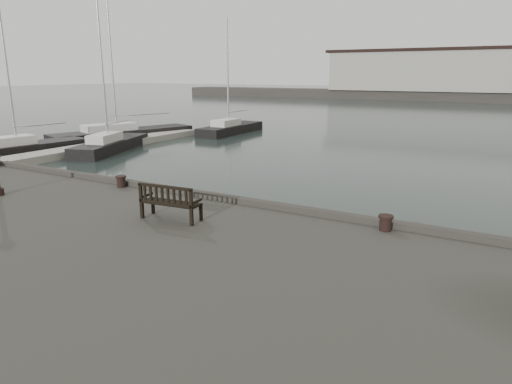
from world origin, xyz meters
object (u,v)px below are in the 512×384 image
(bollard_right, at_px, (385,223))
(yacht_c, at_px, (112,148))
(bench, at_px, (171,209))
(yacht_d, at_px, (231,131))
(bollard_left, at_px, (121,182))
(yacht_a, at_px, (24,152))
(yacht_b, at_px, (124,136))

(bollard_right, relative_size, yacht_c, 0.04)
(bench, bearing_deg, yacht_d, 114.05)
(yacht_d, bearing_deg, bollard_left, -67.00)
(yacht_a, height_order, yacht_d, yacht_a)
(yacht_a, relative_size, yacht_b, 0.74)
(bench, height_order, bollard_right, bench)
(bollard_left, bearing_deg, yacht_b, 135.44)
(bollard_left, bearing_deg, bollard_right, 0.00)
(yacht_c, height_order, yacht_d, yacht_c)
(yacht_c, bearing_deg, yacht_b, 108.06)
(bench, relative_size, yacht_a, 0.15)
(bollard_left, distance_m, yacht_d, 27.91)
(bollard_right, bearing_deg, yacht_b, 147.39)
(yacht_a, xyz_separation_m, yacht_d, (6.04, 17.43, -0.01))
(yacht_c, bearing_deg, yacht_d, 61.52)
(yacht_b, relative_size, yacht_d, 1.47)
(bollard_left, bearing_deg, yacht_c, 138.22)
(bollard_left, relative_size, yacht_a, 0.03)
(yacht_d, bearing_deg, yacht_c, -100.49)
(bollard_left, relative_size, bollard_right, 1.00)
(bollard_right, xyz_separation_m, yacht_a, (-27.19, 7.91, -1.52))
(bollard_right, bearing_deg, bollard_left, 180.00)
(yacht_c, bearing_deg, yacht_a, -152.51)
(bench, height_order, yacht_c, yacht_c)
(yacht_a, bearing_deg, yacht_b, 98.12)
(yacht_b, bearing_deg, yacht_a, -71.62)
(bollard_right, xyz_separation_m, yacht_c, (-23.20, 12.20, -1.52))
(bench, bearing_deg, bollard_left, 147.21)
(yacht_b, bearing_deg, yacht_d, 70.70)
(bollard_left, xyz_separation_m, bollard_right, (9.54, 0.00, 0.00))
(bench, distance_m, bollard_right, 5.87)
(bollard_right, height_order, yacht_a, yacht_a)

